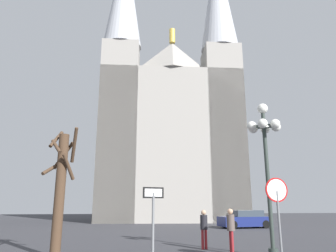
{
  "coord_description": "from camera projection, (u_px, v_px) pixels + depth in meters",
  "views": [
    {
      "loc": [
        -2.26,
        -6.6,
        1.92
      ],
      "look_at": [
        1.09,
        16.39,
        7.71
      ],
      "focal_mm": 33.59,
      "sensor_mm": 36.0,
      "label": 1
    }
  ],
  "objects": [
    {
      "name": "cathedral",
      "position": [
        170.0,
        126.0,
        39.73
      ],
      "size": [
        17.5,
        14.56,
        37.08
      ],
      "color": "gray",
      "rests_on": "ground"
    },
    {
      "name": "stop_sign",
      "position": [
        278.0,
        202.0,
        10.61
      ],
      "size": [
        0.82,
        0.1,
        2.81
      ],
      "color": "slate",
      "rests_on": "ground"
    },
    {
      "name": "one_way_arrow_sign",
      "position": [
        153.0,
        219.0,
        8.48
      ],
      "size": [
        0.59,
        0.22,
        2.38
      ],
      "color": "slate",
      "rests_on": "ground"
    },
    {
      "name": "street_lamp",
      "position": [
        265.0,
        143.0,
        12.82
      ],
      "size": [
        1.45,
        1.31,
        6.03
      ],
      "color": "#2D3833",
      "rests_on": "ground"
    },
    {
      "name": "bare_tree",
      "position": [
        60.0,
        187.0,
        12.11
      ],
      "size": [
        1.3,
        1.24,
        4.9
      ],
      "color": "#473323",
      "rests_on": "ground"
    },
    {
      "name": "parked_car_near_navy",
      "position": [
        245.0,
        219.0,
        26.12
      ],
      "size": [
        4.39,
        2.29,
        1.42
      ],
      "color": "navy",
      "rests_on": "ground"
    },
    {
      "name": "pedestrian_walking",
      "position": [
        204.0,
        225.0,
        13.98
      ],
      "size": [
        0.32,
        0.32,
        1.67
      ],
      "color": "maroon",
      "rests_on": "ground"
    },
    {
      "name": "pedestrian_standing",
      "position": [
        231.0,
        226.0,
        12.84
      ],
      "size": [
        0.32,
        0.32,
        1.74
      ],
      "color": "maroon",
      "rests_on": "ground"
    }
  ]
}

